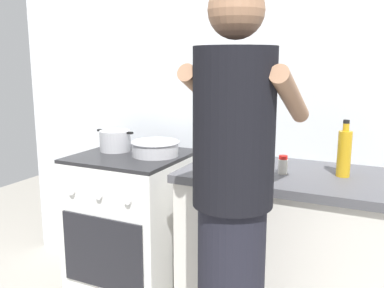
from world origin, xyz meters
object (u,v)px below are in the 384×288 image
at_px(mixing_bowl, 155,148).
at_px(oil_bottle, 344,153).
at_px(stove_range, 134,228).
at_px(person, 233,214).
at_px(utensil_crock, 256,145).
at_px(spice_bottle, 283,165).
at_px(pot, 115,141).

xyz_separation_m(mixing_bowl, oil_bottle, (1.01, 0.00, 0.07)).
bearing_deg(oil_bottle, mixing_bowl, -179.88).
relative_size(stove_range, person, 0.53).
xyz_separation_m(utensil_crock, person, (0.13, -0.71, -0.13)).
height_order(mixing_bowl, utensil_crock, utensil_crock).
relative_size(utensil_crock, spice_bottle, 3.51).
xyz_separation_m(pot, spice_bottle, (1.03, -0.08, -0.02)).
bearing_deg(person, pot, 148.50).
distance_m(oil_bottle, person, 0.69).
bearing_deg(stove_range, oil_bottle, 1.76).
bearing_deg(stove_range, spice_bottle, -2.61).
bearing_deg(person, oil_bottle, 60.80).
relative_size(mixing_bowl, utensil_crock, 0.89).
distance_m(stove_range, pot, 0.53).
height_order(spice_bottle, person, person).
xyz_separation_m(stove_range, mixing_bowl, (0.14, 0.03, 0.50)).
distance_m(pot, utensil_crock, 0.84).
relative_size(stove_range, spice_bottle, 10.11).
height_order(stove_range, person, person).
xyz_separation_m(pot, oil_bottle, (1.29, -0.00, 0.05)).
relative_size(oil_bottle, person, 0.16).
bearing_deg(person, utensil_crock, 100.58).
height_order(stove_range, utensil_crock, utensil_crock).
distance_m(stove_range, utensil_crock, 0.89).
distance_m(mixing_bowl, utensil_crock, 0.57).
xyz_separation_m(spice_bottle, person, (-0.06, -0.51, -0.08)).
bearing_deg(pot, person, -31.50).
bearing_deg(oil_bottle, stove_range, -178.24).
bearing_deg(oil_bottle, pot, 179.79).
bearing_deg(stove_range, pot, 163.97).
height_order(stove_range, spice_bottle, spice_bottle).
relative_size(spice_bottle, person, 0.05).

